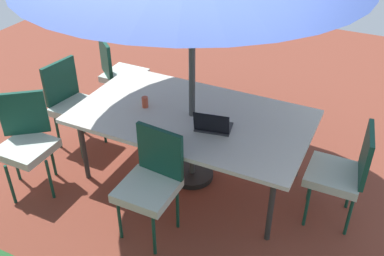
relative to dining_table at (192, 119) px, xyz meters
The scene contains 9 objects.
ground_plane 0.72m from the dining_table, ahead, with size 10.00×10.00×0.02m, color brown.
dining_table is the anchor object (origin of this frame).
chair_southeast 1.61m from the dining_table, 30.37° to the right, with size 0.58×0.59×0.98m.
chair_northeast 1.59m from the dining_table, 30.21° to the left, with size 0.58×0.58×0.98m.
chair_west 1.44m from the dining_table, behind, with size 0.49×0.48×0.98m.
chair_east 1.44m from the dining_table, ahead, with size 0.49×0.48×0.98m.
chair_north 0.81m from the dining_table, 90.39° to the left, with size 0.47×0.48×0.98m.
laptop 0.33m from the dining_table, 151.23° to the left, with size 0.36×0.30×0.21m.
cup 0.49m from the dining_table, ahead, with size 0.06×0.06×0.11m, color #CC4C33.
Camera 1 is at (-1.55, 3.20, 2.94)m, focal length 41.15 mm.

